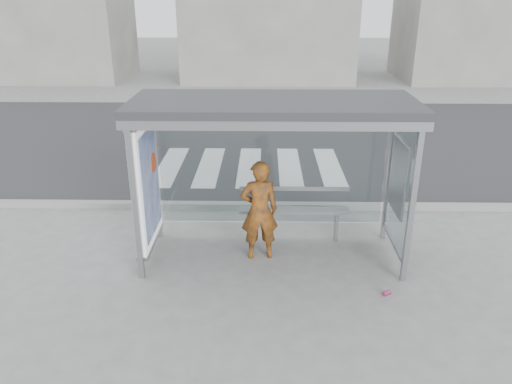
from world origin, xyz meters
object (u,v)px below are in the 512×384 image
at_px(soda_can, 387,293).
at_px(bench, 294,210).
at_px(bus_shelter, 249,140).
at_px(person, 259,211).

bearing_deg(soda_can, bench, 126.81).
height_order(bus_shelter, soda_can, bus_shelter).
xyz_separation_m(bus_shelter, soda_can, (2.03, -1.17, -1.95)).
relative_size(bus_shelter, person, 2.53).
distance_m(person, bench, 0.89).
relative_size(person, bench, 0.88).
bearing_deg(bus_shelter, bench, 34.18).
distance_m(bench, soda_can, 2.18).
bearing_deg(bus_shelter, person, -24.31).
distance_m(person, soda_can, 2.31).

